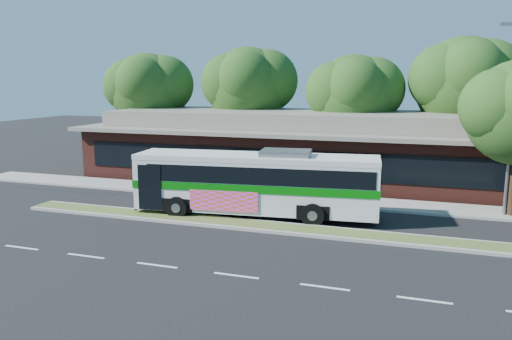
% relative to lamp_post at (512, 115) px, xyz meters
% --- Properties ---
extents(ground, '(120.00, 120.00, 0.00)m').
position_rel_lamp_post_xyz_m(ground, '(-9.56, -6.00, -4.90)').
color(ground, black).
rests_on(ground, ground).
extents(median_strip, '(26.00, 1.10, 0.15)m').
position_rel_lamp_post_xyz_m(median_strip, '(-9.56, -5.40, -4.83)').
color(median_strip, '#485925').
rests_on(median_strip, ground).
extents(sidewalk, '(44.00, 2.60, 0.12)m').
position_rel_lamp_post_xyz_m(sidewalk, '(-9.56, 0.40, -4.84)').
color(sidewalk, gray).
rests_on(sidewalk, ground).
extents(parking_lot, '(14.00, 12.00, 0.01)m').
position_rel_lamp_post_xyz_m(parking_lot, '(-27.56, 4.00, -4.90)').
color(parking_lot, black).
rests_on(parking_lot, ground).
extents(plaza_building, '(33.20, 11.20, 4.45)m').
position_rel_lamp_post_xyz_m(plaza_building, '(-9.56, 6.99, -2.77)').
color(plaza_building, '#512119').
rests_on(plaza_building, ground).
extents(lamp_post, '(0.93, 0.18, 9.07)m').
position_rel_lamp_post_xyz_m(lamp_post, '(0.00, 0.00, 0.00)').
color(lamp_post, slate).
rests_on(lamp_post, ground).
extents(tree_bg_a, '(6.47, 5.80, 8.63)m').
position_rel_lamp_post_xyz_m(tree_bg_a, '(-24.15, 9.14, 0.97)').
color(tree_bg_a, black).
rests_on(tree_bg_a, ground).
extents(tree_bg_b, '(6.69, 6.00, 9.00)m').
position_rel_lamp_post_xyz_m(tree_bg_b, '(-16.13, 10.14, 1.24)').
color(tree_bg_b, black).
rests_on(tree_bg_b, ground).
extents(tree_bg_c, '(6.24, 5.60, 8.26)m').
position_rel_lamp_post_xyz_m(tree_bg_c, '(-8.16, 9.13, 0.69)').
color(tree_bg_c, black).
rests_on(tree_bg_c, ground).
extents(tree_bg_d, '(6.91, 6.20, 9.37)m').
position_rel_lamp_post_xyz_m(tree_bg_d, '(-1.12, 10.15, 1.52)').
color(tree_bg_d, black).
rests_on(tree_bg_d, ground).
extents(transit_bus, '(11.81, 3.76, 3.26)m').
position_rel_lamp_post_xyz_m(transit_bus, '(-11.31, -3.60, -3.09)').
color(transit_bus, silver).
rests_on(transit_bus, ground).
extents(sedan, '(5.49, 3.79, 1.48)m').
position_rel_lamp_post_xyz_m(sedan, '(-23.12, 3.95, -4.17)').
color(sedan, '#B0B2B7').
rests_on(sedan, ground).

